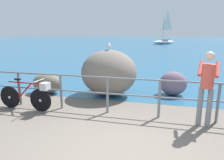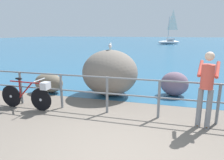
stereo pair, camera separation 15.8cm
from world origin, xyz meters
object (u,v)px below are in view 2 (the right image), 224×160
(breakwater_boulder_right, at_px, (174,84))
(seagull, at_px, (110,46))
(bicycle, at_px, (30,94))
(breakwater_boulder_left, at_px, (49,83))
(breakwater_boulder_main, at_px, (110,73))
(sailboat, at_px, (169,40))
(person_at_railing, at_px, (206,87))

(breakwater_boulder_right, bearing_deg, seagull, -168.19)
(breakwater_boulder_right, bearing_deg, bicycle, -148.41)
(breakwater_boulder_left, relative_size, seagull, 3.24)
(breakwater_boulder_left, height_order, seagull, seagull)
(breakwater_boulder_main, relative_size, breakwater_boulder_left, 1.76)
(breakwater_boulder_left, distance_m, seagull, 2.67)
(breakwater_boulder_right, relative_size, seagull, 2.78)
(bicycle, xyz_separation_m, breakwater_boulder_main, (1.83, 1.99, 0.33))
(bicycle, bearing_deg, breakwater_boulder_left, 106.59)
(breakwater_boulder_main, bearing_deg, breakwater_boulder_right, 12.64)
(seagull, relative_size, sailboat, 0.06)
(person_at_railing, height_order, breakwater_boulder_right, person_at_railing)
(person_at_railing, height_order, breakwater_boulder_left, person_at_railing)
(breakwater_boulder_right, xyz_separation_m, seagull, (-2.21, -0.46, 1.32))
(person_at_railing, bearing_deg, breakwater_boulder_right, 26.95)
(bicycle, relative_size, breakwater_boulder_left, 1.53)
(sailboat, bearing_deg, breakwater_boulder_left, 52.69)
(bicycle, distance_m, seagull, 3.02)
(breakwater_boulder_main, height_order, sailboat, sailboat)
(person_at_railing, distance_m, breakwater_boulder_right, 2.55)
(breakwater_boulder_main, height_order, breakwater_boulder_right, breakwater_boulder_main)
(breakwater_boulder_left, relative_size, sailboat, 0.18)
(breakwater_boulder_left, bearing_deg, person_at_railing, -17.18)
(breakwater_boulder_left, bearing_deg, breakwater_boulder_main, 8.88)
(bicycle, bearing_deg, breakwater_boulder_main, 49.78)
(bicycle, distance_m, sailboat, 35.16)
(seagull, distance_m, sailboat, 32.99)
(breakwater_boulder_main, xyz_separation_m, sailboat, (2.10, 32.94, -0.09))
(bicycle, height_order, seagull, seagull)
(person_at_railing, relative_size, breakwater_boulder_main, 0.91)
(bicycle, height_order, breakwater_boulder_main, breakwater_boulder_main)
(person_at_railing, bearing_deg, breakwater_boulder_main, 68.89)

